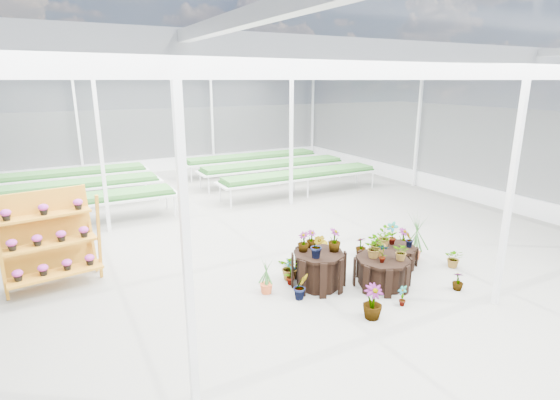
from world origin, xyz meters
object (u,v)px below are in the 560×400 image
plinth_mid (382,272)px  shelf_rack (49,241)px  plinth_tall (319,270)px  plinth_low (395,255)px

plinth_mid → shelf_rack: size_ratio=0.59×
plinth_tall → plinth_mid: size_ratio=0.95×
plinth_mid → plinth_low: (1.00, 0.70, -0.08)m
plinth_mid → shelf_rack: bearing=151.7°
plinth_mid → plinth_low: size_ratio=1.16×
plinth_mid → shelf_rack: (-6.08, 3.27, 0.69)m
plinth_tall → plinth_low: 2.21m
plinth_tall → plinth_low: (2.20, 0.10, -0.15)m
plinth_mid → plinth_tall: bearing=153.4°
plinth_tall → shelf_rack: bearing=151.3°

